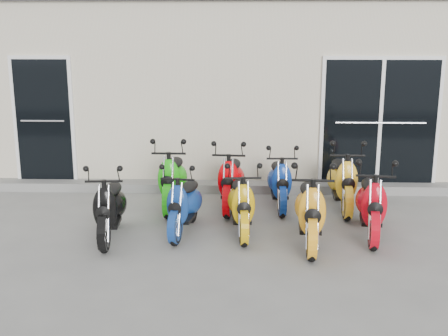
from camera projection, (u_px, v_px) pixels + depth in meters
The scene contains 15 objects.
ground at pixel (222, 230), 7.81m from camera, with size 80.00×80.00×0.00m, color gray.
building at pixel (232, 83), 12.50m from camera, with size 14.00×6.00×3.20m, color beige.
roof_cap at pixel (232, 5), 12.11m from camera, with size 14.20×6.20×0.16m, color #3F3F42.
front_step at pixel (227, 187), 9.76m from camera, with size 14.00×0.40×0.15m, color gray.
door_left at pixel (44, 117), 9.75m from camera, with size 1.07×0.08×2.22m, color black.
door_right at pixel (380, 119), 9.54m from camera, with size 2.02×0.08×2.22m, color black.
scooter_front_black at pixel (109, 199), 7.38m from camera, with size 0.53×1.47×1.09m, color black, non-canonical shape.
scooter_front_blue at pixel (184, 196), 7.59m from camera, with size 0.51×1.41×1.04m, color navy, non-canonical shape.
scooter_front_orange_a at pixel (241, 196), 7.57m from camera, with size 0.53×1.45×1.07m, color gold, non-canonical shape.
scooter_front_orange_b at pixel (311, 201), 7.15m from camera, with size 0.58×1.60×1.18m, color #FFA61D, non-canonical shape.
scooter_front_red at pixel (372, 195), 7.46m from camera, with size 0.56×1.55×1.15m, color red, non-canonical shape.
scooter_back_green at pixel (172, 172), 8.68m from camera, with size 0.58×1.60×1.18m, color #1EC211, non-canonical shape.
scooter_back_red at pixel (231, 173), 8.68m from camera, with size 0.56×1.55×1.14m, color #E50006, non-canonical shape.
scooter_back_blue at pixel (280, 175), 8.70m from camera, with size 0.53×1.45×1.07m, color #0F379C, non-canonical shape.
scooter_back_yellow at pixel (343, 173), 8.60m from camera, with size 0.57×1.58×1.17m, color yellow, non-canonical shape.
Camera 1 is at (0.30, -7.39, 2.66)m, focal length 45.00 mm.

